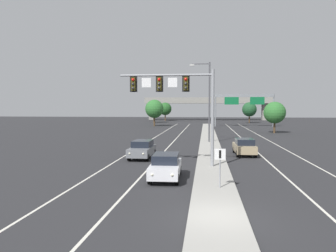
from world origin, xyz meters
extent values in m
plane|color=#28282B|center=(0.00, 0.00, 0.00)|extent=(260.00, 260.00, 0.00)
cube|color=#9E9B93|center=(0.00, 18.00, 0.07)|extent=(2.40, 110.00, 0.15)
cube|color=silver|center=(-4.70, 25.00, 0.00)|extent=(0.14, 100.00, 0.01)
cube|color=silver|center=(4.70, 25.00, 0.00)|extent=(0.14, 100.00, 0.01)
cube|color=silver|center=(-8.00, 25.00, 0.00)|extent=(0.14, 100.00, 0.01)
cube|color=silver|center=(8.00, 25.00, 0.00)|extent=(0.14, 100.00, 0.01)
cylinder|color=gray|center=(0.00, 11.35, 3.75)|extent=(0.24, 0.24, 7.20)
cylinder|color=gray|center=(-3.48, 11.35, 6.95)|extent=(6.95, 0.16, 0.16)
cube|color=black|center=(-1.99, 11.39, 6.30)|extent=(0.56, 0.06, 1.20)
cube|color=#38330F|center=(-1.99, 11.35, 6.30)|extent=(0.32, 0.32, 1.00)
sphere|color=red|center=(-1.99, 11.18, 6.62)|extent=(0.22, 0.22, 0.22)
sphere|color=#282828|center=(-1.99, 11.18, 6.30)|extent=(0.22, 0.22, 0.22)
sphere|color=#282828|center=(-1.99, 11.18, 5.98)|extent=(0.22, 0.22, 0.22)
cube|color=black|center=(-3.98, 11.39, 6.30)|extent=(0.56, 0.06, 1.20)
cube|color=#38330F|center=(-3.98, 11.35, 6.30)|extent=(0.32, 0.32, 1.00)
sphere|color=red|center=(-3.98, 11.18, 6.62)|extent=(0.22, 0.22, 0.22)
sphere|color=#282828|center=(-3.98, 11.18, 6.30)|extent=(0.22, 0.22, 0.22)
sphere|color=#282828|center=(-3.98, 11.18, 5.98)|extent=(0.22, 0.22, 0.22)
cube|color=black|center=(-5.96, 11.39, 6.30)|extent=(0.56, 0.06, 1.20)
cube|color=#38330F|center=(-5.96, 11.35, 6.30)|extent=(0.32, 0.32, 1.00)
sphere|color=red|center=(-5.96, 11.18, 6.62)|extent=(0.22, 0.22, 0.22)
sphere|color=#282828|center=(-5.96, 11.18, 6.30)|extent=(0.22, 0.22, 0.22)
sphere|color=#282828|center=(-5.96, 11.18, 5.98)|extent=(0.22, 0.22, 0.22)
cube|color=white|center=(-2.98, 11.33, 6.40)|extent=(0.70, 0.04, 0.70)
cube|color=white|center=(-4.97, 11.33, 6.40)|extent=(0.70, 0.04, 0.70)
cylinder|color=gray|center=(0.29, 4.75, 1.25)|extent=(0.08, 0.08, 2.20)
cube|color=white|center=(0.29, 4.72, 2.00)|extent=(0.60, 0.03, 0.60)
cube|color=black|center=(0.29, 4.70, 2.00)|extent=(0.12, 0.01, 0.44)
cylinder|color=#4C4C51|center=(-0.06, 28.69, 5.15)|extent=(0.20, 0.20, 10.00)
cylinder|color=#4C4C51|center=(-1.16, 28.69, 9.95)|extent=(2.20, 0.12, 0.12)
cube|color=#B7B7B2|center=(-2.26, 28.69, 9.80)|extent=(0.56, 0.28, 0.20)
cube|color=silver|center=(-3.01, 7.23, 0.67)|extent=(1.92, 4.45, 0.70)
cube|color=black|center=(-3.02, 7.45, 1.30)|extent=(1.65, 2.42, 0.56)
sphere|color=#EAE5C6|center=(-2.38, 5.07, 0.72)|extent=(0.18, 0.18, 0.18)
sphere|color=#EAE5C6|center=(-3.53, 5.04, 0.72)|extent=(0.18, 0.18, 0.18)
cylinder|color=black|center=(-2.17, 5.76, 0.32)|extent=(0.24, 0.65, 0.64)
cylinder|color=black|center=(-3.77, 5.71, 0.32)|extent=(0.24, 0.65, 0.64)
cylinder|color=black|center=(-2.25, 8.76, 0.32)|extent=(0.24, 0.65, 0.64)
cylinder|color=black|center=(-3.85, 8.71, 0.32)|extent=(0.24, 0.65, 0.64)
cube|color=slate|center=(-6.11, 15.37, 0.67)|extent=(1.90, 4.44, 0.70)
cube|color=black|center=(-6.10, 15.59, 1.30)|extent=(1.64, 2.41, 0.56)
sphere|color=#EAE5C6|center=(-5.58, 13.18, 0.72)|extent=(0.18, 0.18, 0.18)
sphere|color=#EAE5C6|center=(-6.73, 13.20, 0.72)|extent=(0.18, 0.18, 0.18)
cylinder|color=black|center=(-5.34, 13.85, 0.32)|extent=(0.23, 0.64, 0.64)
cylinder|color=black|center=(-6.94, 13.89, 0.32)|extent=(0.23, 0.64, 0.64)
cylinder|color=black|center=(-5.27, 16.85, 0.32)|extent=(0.23, 0.64, 0.64)
cylinder|color=black|center=(-6.87, 16.89, 0.32)|extent=(0.23, 0.64, 0.64)
cube|color=tan|center=(3.15, 18.45, 0.67)|extent=(1.88, 4.43, 0.70)
cube|color=black|center=(3.15, 18.23, 1.30)|extent=(1.63, 2.41, 0.56)
sphere|color=#EAE5C6|center=(2.53, 20.62, 0.72)|extent=(0.18, 0.18, 0.18)
sphere|color=#EAE5C6|center=(3.68, 20.64, 0.72)|extent=(0.18, 0.18, 0.18)
cylinder|color=black|center=(2.32, 19.94, 0.32)|extent=(0.23, 0.64, 0.64)
cylinder|color=black|center=(3.92, 19.97, 0.32)|extent=(0.23, 0.64, 0.64)
cylinder|color=black|center=(2.38, 16.94, 0.32)|extent=(0.23, 0.64, 0.64)
cylinder|color=black|center=(3.98, 16.97, 0.32)|extent=(0.23, 0.64, 0.64)
cylinder|color=gray|center=(1.70, 63.69, 3.75)|extent=(0.28, 0.28, 7.50)
cylinder|color=gray|center=(14.70, 63.69, 3.75)|extent=(0.28, 0.28, 7.50)
cube|color=gray|center=(8.20, 63.69, 7.10)|extent=(13.00, 0.36, 0.70)
cube|color=#0F6033|center=(5.34, 63.49, 5.90)|extent=(3.20, 0.08, 1.70)
cube|color=#0F6033|center=(11.06, 63.49, 5.90)|extent=(3.20, 0.08, 1.70)
cube|color=gray|center=(0.00, 101.11, 6.20)|extent=(42.40, 6.40, 1.10)
cube|color=gray|center=(0.00, 98.11, 7.20)|extent=(42.40, 0.36, 0.90)
cube|color=gray|center=(-19.20, 101.11, 2.83)|extent=(1.80, 2.40, 5.65)
cube|color=gray|center=(19.20, 101.11, 2.83)|extent=(1.80, 2.40, 5.65)
cylinder|color=#4C3823|center=(11.29, 45.39, 1.03)|extent=(0.36, 0.36, 2.05)
sphere|color=#2D6B2D|center=(11.29, 45.39, 3.55)|extent=(3.75, 3.75, 3.75)
cylinder|color=#4C3823|center=(-13.40, 92.03, 1.11)|extent=(0.36, 0.36, 2.22)
sphere|color=#235623|center=(-13.40, 92.03, 3.85)|extent=(4.07, 4.07, 4.07)
cylinder|color=#4C3823|center=(11.60, 81.17, 1.10)|extent=(0.36, 0.36, 2.20)
sphere|color=#1E4C28|center=(11.60, 81.17, 3.80)|extent=(4.02, 4.02, 4.02)
cylinder|color=#4C3823|center=(-15.10, 79.66, 1.12)|extent=(0.36, 0.36, 2.25)
sphere|color=#1E4C28|center=(-15.10, 79.66, 3.90)|extent=(4.11, 4.11, 4.11)
cylinder|color=#4C3823|center=(-12.43, 63.25, 1.17)|extent=(0.36, 0.36, 2.34)
sphere|color=#2D6B2D|center=(-12.43, 63.25, 4.06)|extent=(4.29, 4.29, 4.29)
camera|label=1|loc=(-0.51, -13.50, 4.60)|focal=35.55mm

